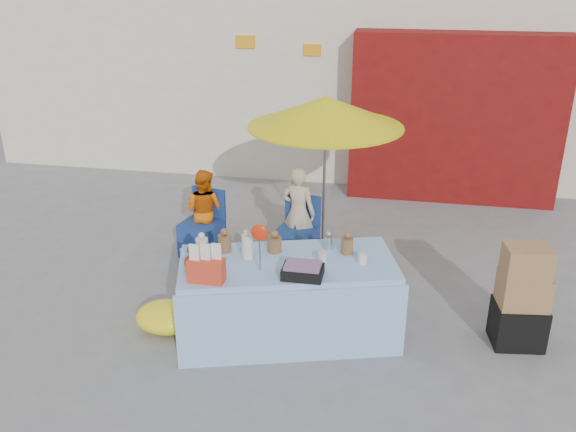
% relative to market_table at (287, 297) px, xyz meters
% --- Properties ---
extents(ground, '(80.00, 80.00, 0.00)m').
position_rel_market_table_xyz_m(ground, '(-0.38, 0.15, -0.43)').
color(ground, slate).
rests_on(ground, ground).
extents(market_table, '(2.38, 1.59, 1.32)m').
position_rel_market_table_xyz_m(market_table, '(0.00, 0.00, 0.00)').
color(market_table, '#99C5F5').
rests_on(market_table, ground).
extents(chair_left, '(0.57, 0.56, 0.85)m').
position_rel_market_table_xyz_m(chair_left, '(-1.44, 1.62, -0.18)').
color(chair_left, navy).
rests_on(chair_left, ground).
extents(chair_right, '(0.57, 0.56, 0.85)m').
position_rel_market_table_xyz_m(chair_right, '(-0.19, 1.62, -0.18)').
color(chair_right, navy).
rests_on(chair_right, ground).
extents(vendor_orange, '(0.62, 0.53, 1.11)m').
position_rel_market_table_xyz_m(vendor_orange, '(-1.44, 1.76, 0.13)').
color(vendor_orange, '#DF600B').
rests_on(vendor_orange, ground).
extents(vendor_beige, '(0.51, 0.39, 1.24)m').
position_rel_market_table_xyz_m(vendor_beige, '(-0.19, 1.76, 0.19)').
color(vendor_beige, beige).
rests_on(vendor_beige, ground).
extents(umbrella, '(1.90, 1.90, 2.09)m').
position_rel_market_table_xyz_m(umbrella, '(0.11, 1.91, 1.46)').
color(umbrella, gray).
rests_on(umbrella, ground).
extents(box_stack, '(0.54, 0.46, 1.08)m').
position_rel_market_table_xyz_m(box_stack, '(2.30, 0.26, 0.07)').
color(box_stack, black).
rests_on(box_stack, ground).
extents(tarp_bundle, '(0.71, 0.59, 0.30)m').
position_rel_market_table_xyz_m(tarp_bundle, '(-1.24, -0.17, -0.28)').
color(tarp_bundle, yellow).
rests_on(tarp_bundle, ground).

